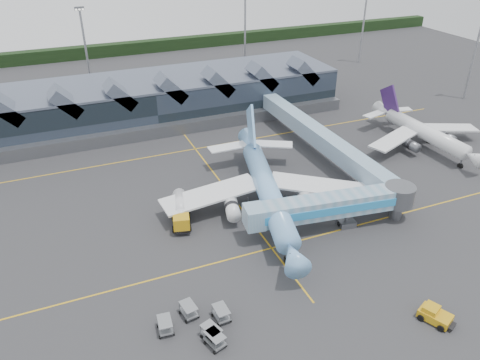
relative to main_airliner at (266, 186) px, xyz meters
name	(u,v)px	position (x,y,z in m)	size (l,w,h in m)	color
ground	(250,219)	(-4.00, -2.57, -3.80)	(260.00, 260.00, 0.00)	#2B2A2D
taxi_stripes	(227,190)	(-4.00, 7.43, -3.79)	(120.00, 60.00, 0.01)	gold
tree_line_far	(122,49)	(-4.00, 107.43, -1.80)	(260.00, 4.00, 4.00)	black
terminal	(148,100)	(-9.07, 44.78, 1.08)	(90.00, 22.25, 12.52)	black
light_masts	(228,42)	(17.00, 60.23, 8.69)	(132.40, 42.56, 22.45)	gray
main_airliner	(266,186)	(0.00, 0.00, 0.00)	(33.93, 39.74, 12.92)	#73B4EA
regional_jet	(422,131)	(40.06, 9.04, -0.55)	(27.35, 29.73, 10.23)	white
jet_bridge	(342,205)	(8.03, -9.71, 0.21)	(27.31, 7.38, 5.90)	#6B98B2
fuel_truck	(180,209)	(-14.03, 1.72, -1.95)	(4.55, 9.87, 3.29)	black
pushback_tug	(435,315)	(7.75, -30.52, -2.98)	(3.73, 4.50, 1.81)	#C28F12
baggage_carts	(200,324)	(-18.40, -21.18, -2.85)	(8.37, 8.12, 1.69)	gray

